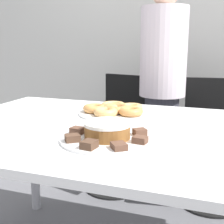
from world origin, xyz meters
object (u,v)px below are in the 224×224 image
office_chair_left (117,136)px  plate_cake (107,139)px  office_chair_right (212,145)px  frosted_cake (107,130)px  plate_donuts (115,113)px  person_standing (162,85)px

office_chair_left → plate_cake: 1.30m
office_chair_right → frosted_cake: (-0.36, -1.19, 0.40)m
plate_donuts → office_chair_right: bearing=58.8°
person_standing → plate_donuts: size_ratio=4.28×
office_chair_right → frosted_cake: office_chair_right is taller
person_standing → frosted_cake: size_ratio=9.11×
frosted_cake → plate_cake: bearing=180.0°
plate_donuts → frosted_cake: (0.11, -0.42, 0.04)m
person_standing → frosted_cake: person_standing is taller
office_chair_left → frosted_cake: office_chair_left is taller
office_chair_right → plate_cake: bearing=-115.2°
office_chair_left → frosted_cake: (0.36, -1.19, 0.40)m
plate_cake → plate_donuts: (-0.11, 0.42, 0.00)m
plate_cake → frosted_cake: size_ratio=2.02×
person_standing → plate_cake: bearing=-89.7°
plate_cake → plate_donuts: size_ratio=0.95×
person_standing → plate_cake: (0.01, -1.14, -0.06)m
plate_donuts → person_standing: bearing=81.6°
frosted_cake → plate_donuts: bearing=104.8°
person_standing → office_chair_right: size_ratio=1.79×
frosted_cake → office_chair_right: bearing=73.4°
office_chair_right → plate_donuts: (-0.47, -0.77, 0.37)m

